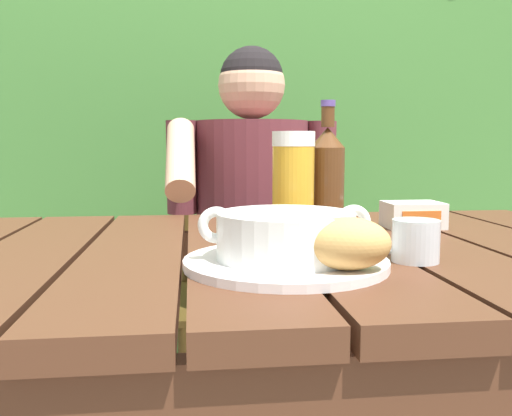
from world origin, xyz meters
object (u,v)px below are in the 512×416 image
object	(u,v)px
chair_near_diner	(246,290)
serving_plate	(286,262)
soup_bowl	(286,234)
beer_bottle	(327,177)
person_eating	(252,222)
water_glass_small	(416,241)
table_knife	(372,250)
bread_roll	(348,243)
butter_tub	(413,215)
beer_glass	(293,184)

from	to	relation	value
chair_near_diner	serving_plate	distance (m)	1.06
soup_bowl	beer_bottle	bearing A→B (deg)	66.22
person_eating	soup_bowl	xyz separation A→B (m)	(-0.04, -0.81, 0.10)
soup_bowl	water_glass_small	size ratio (longest dim) A/B	3.53
beer_bottle	table_knife	xyz separation A→B (m)	(0.02, -0.22, -0.10)
serving_plate	bread_roll	distance (m)	0.11
beer_bottle	table_knife	bearing A→B (deg)	-85.71
chair_near_diner	butter_tub	xyz separation A→B (m)	(0.27, -0.69, 0.33)
person_eating	serving_plate	distance (m)	0.81
serving_plate	beer_glass	size ratio (longest dim) A/B	1.48
person_eating	soup_bowl	distance (m)	0.81
soup_bowl	table_knife	size ratio (longest dim) A/B	1.47
person_eating	beer_glass	world-z (taller)	person_eating
person_eating	table_knife	bearing A→B (deg)	-81.90
chair_near_diner	table_knife	world-z (taller)	chair_near_diner
butter_tub	table_knife	xyz separation A→B (m)	(-0.17, -0.24, -0.02)
soup_bowl	water_glass_small	distance (m)	0.19
person_eating	serving_plate	world-z (taller)	person_eating
soup_bowl	table_knife	world-z (taller)	soup_bowl
soup_bowl	table_knife	distance (m)	0.17
bread_roll	serving_plate	bearing A→B (deg)	130.60
bread_roll	water_glass_small	bearing A→B (deg)	34.69
bread_roll	water_glass_small	size ratio (longest dim) A/B	1.76
beer_glass	water_glass_small	distance (m)	0.28
serving_plate	bread_roll	size ratio (longest dim) A/B	2.36
serving_plate	soup_bowl	xyz separation A→B (m)	(0.00, 0.00, 0.04)
serving_plate	soup_bowl	world-z (taller)	soup_bowl
beer_glass	serving_plate	bearing A→B (deg)	-102.77
water_glass_small	butter_tub	distance (m)	0.33
soup_bowl	beer_bottle	xyz separation A→B (m)	(0.13, 0.30, 0.06)
person_eating	beer_glass	bearing A→B (deg)	-88.65
beer_bottle	bread_roll	bearing A→B (deg)	-100.12
serving_plate	bread_roll	bearing A→B (deg)	-49.40
serving_plate	beer_glass	xyz separation A→B (m)	(0.06, 0.25, 0.09)
bread_roll	butter_tub	bearing A→B (deg)	57.63
person_eating	bread_roll	world-z (taller)	person_eating
beer_glass	butter_tub	world-z (taller)	beer_glass
serving_plate	soup_bowl	distance (m)	0.04
bread_roll	water_glass_small	distance (m)	0.15
soup_bowl	beer_glass	world-z (taller)	beer_glass
person_eating	butter_tub	distance (m)	0.56
person_eating	bread_roll	size ratio (longest dim) A/B	10.09
person_eating	serving_plate	size ratio (longest dim) A/B	4.28
table_knife	butter_tub	bearing A→B (deg)	55.36
person_eating	table_knife	xyz separation A→B (m)	(0.10, -0.73, 0.06)
soup_bowl	beer_glass	xyz separation A→B (m)	(0.06, 0.25, 0.05)
person_eating	water_glass_small	world-z (taller)	person_eating
chair_near_diner	beer_glass	world-z (taller)	beer_glass
beer_bottle	water_glass_small	size ratio (longest dim) A/B	3.68
soup_bowl	water_glass_small	bearing A→B (deg)	3.37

